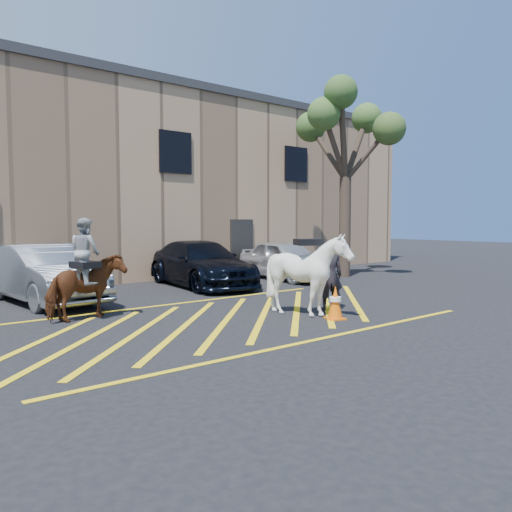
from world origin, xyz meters
TOP-DOWN VIEW (x-y plane):
  - ground at (0.00, 0.00)m, footprint 90.00×90.00m
  - car_silver_sedan at (-2.34, 4.50)m, footprint 2.01×4.74m
  - car_blue_suv at (2.67, 4.82)m, footprint 2.61×5.27m
  - car_white_suv at (6.10, 4.45)m, footprint 2.05×4.37m
  - handler at (2.61, -0.90)m, footprint 0.73×0.66m
  - warehouse at (-0.01, 11.99)m, footprint 32.42×10.20m
  - hatching_zone at (-0.00, -0.30)m, footprint 12.60×5.12m
  - mounted_bay at (-2.34, 1.61)m, footprint 1.79×1.08m
  - saddled_white at (1.69, -1.07)m, footprint 2.07×2.16m
  - traffic_cone at (1.87, -1.73)m, footprint 0.48×0.48m
  - tree at (8.46, 3.70)m, footprint 3.99×4.37m

SIDE VIEW (x-z plane):
  - ground at x=0.00m, z-range 0.00..0.00m
  - hatching_zone at x=0.00m, z-range 0.00..0.01m
  - traffic_cone at x=1.87m, z-range 0.00..0.73m
  - car_white_suv at x=6.10m, z-range 0.00..1.45m
  - car_blue_suv at x=2.67m, z-range 0.00..1.47m
  - car_silver_sedan at x=-2.34m, z-range 0.00..1.52m
  - handler at x=2.61m, z-range 0.00..1.67m
  - mounted_bay at x=-2.34m, z-range -0.21..1.99m
  - saddled_white at x=1.69m, z-range 0.01..1.87m
  - warehouse at x=-0.01m, z-range 0.00..7.30m
  - tree at x=8.46m, z-range 2.04..9.35m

